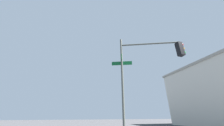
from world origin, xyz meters
The scene contains 1 object.
traffic_signal_near centered at (-6.41, -6.10, 4.06)m, with size 1.79×3.71×5.71m.
Camera 1 is at (-1.37, -9.58, 1.54)m, focal length 19.05 mm.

